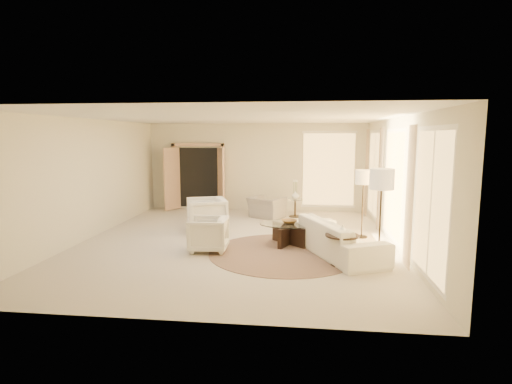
# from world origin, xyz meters

# --- Properties ---
(room) EXTENTS (7.04, 8.04, 2.83)m
(room) POSITION_xyz_m (0.00, 0.00, 1.40)
(room) COLOR beige
(room) RESTS_ON ground
(windows_right) EXTENTS (0.10, 6.40, 2.40)m
(windows_right) POSITION_xyz_m (3.45, 0.10, 1.35)
(windows_right) COLOR #F5BE62
(windows_right) RESTS_ON room
(window_back_corner) EXTENTS (1.70, 0.10, 2.40)m
(window_back_corner) POSITION_xyz_m (2.30, 3.95, 1.35)
(window_back_corner) COLOR #F5BE62
(window_back_corner) RESTS_ON room
(curtains_right) EXTENTS (0.06, 5.20, 2.60)m
(curtains_right) POSITION_xyz_m (3.40, 1.00, 1.30)
(curtains_right) COLOR tan
(curtains_right) RESTS_ON room
(french_doors) EXTENTS (1.95, 0.66, 2.16)m
(french_doors) POSITION_xyz_m (-1.90, 3.82, 1.07)
(french_doors) COLOR tan
(french_doors) RESTS_ON room
(area_rug) EXTENTS (3.46, 3.46, 0.01)m
(area_rug) POSITION_xyz_m (1.11, -0.77, 0.01)
(area_rug) COLOR #483128
(area_rug) RESTS_ON room
(sofa) EXTENTS (1.86, 2.61, 0.71)m
(sofa) POSITION_xyz_m (2.21, -0.74, 0.36)
(sofa) COLOR white
(sofa) RESTS_ON room
(armchair_left) EXTENTS (1.13, 1.17, 0.95)m
(armchair_left) POSITION_xyz_m (-0.90, 0.83, 0.48)
(armchair_left) COLOR white
(armchair_left) RESTS_ON room
(armchair_right) EXTENTS (0.76, 0.80, 0.79)m
(armchair_right) POSITION_xyz_m (-0.47, -0.80, 0.39)
(armchair_right) COLOR white
(armchair_right) RESTS_ON room
(accent_chair) EXTENTS (1.12, 0.98, 0.82)m
(accent_chair) POSITION_xyz_m (0.44, 2.81, 0.41)
(accent_chair) COLOR gray
(accent_chair) RESTS_ON room
(coffee_table) EXTENTS (1.56, 1.56, 0.48)m
(coffee_table) POSITION_xyz_m (1.20, -0.11, 0.30)
(coffee_table) COLOR black
(coffee_table) RESTS_ON room
(end_table) EXTENTS (0.62, 0.62, 0.59)m
(end_table) POSITION_xyz_m (2.22, -1.46, 0.40)
(end_table) COLOR black
(end_table) RESTS_ON room
(side_table) EXTENTS (0.47, 0.47, 0.54)m
(side_table) POSITION_xyz_m (1.28, 3.00, 0.33)
(side_table) COLOR #2C2319
(side_table) RESTS_ON room
(floor_lamp_near) EXTENTS (0.39, 0.39, 1.61)m
(floor_lamp_near) POSITION_xyz_m (2.90, 0.73, 1.37)
(floor_lamp_near) COLOR #2C2319
(floor_lamp_near) RESTS_ON room
(floor_lamp_far) EXTENTS (0.44, 0.44, 1.82)m
(floor_lamp_far) POSITION_xyz_m (2.90, -1.40, 1.54)
(floor_lamp_far) COLOR #2C2319
(floor_lamp_far) RESTS_ON room
(bowl) EXTENTS (0.43, 0.43, 0.08)m
(bowl) POSITION_xyz_m (1.20, -0.11, 0.52)
(bowl) COLOR brown
(bowl) RESTS_ON coffee_table
(end_vase) EXTENTS (0.18, 0.18, 0.18)m
(end_vase) POSITION_xyz_m (2.22, -1.46, 0.67)
(end_vase) COLOR white
(end_vase) RESTS_ON end_table
(side_vase) EXTENTS (0.29, 0.29, 0.24)m
(side_vase) POSITION_xyz_m (1.28, 3.00, 0.66)
(side_vase) COLOR white
(side_vase) RESTS_ON side_table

